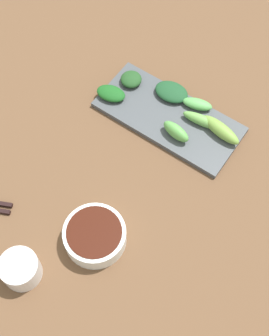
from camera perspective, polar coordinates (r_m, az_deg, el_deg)
tabletop at (r=0.97m, az=0.81°, el=-0.56°), size 2.10×2.10×0.02m
sauce_bowl at (r=0.89m, az=-4.75°, el=-8.00°), size 0.12×0.12×0.04m
serving_plate at (r=1.03m, az=4.08°, el=6.07°), size 0.14×0.31×0.01m
broccoli_leafy_0 at (r=1.06m, az=-0.40°, el=10.52°), size 0.05×0.05×0.02m
broccoli_leafy_1 at (r=1.04m, az=-2.82°, el=8.86°), size 0.05×0.07×0.02m
broccoli_stalk_2 at (r=1.03m, az=7.49°, el=7.56°), size 0.04×0.07×0.02m
broccoli_stalk_3 at (r=1.00m, az=10.22°, el=4.50°), size 0.04×0.10×0.03m
broccoli_stalk_4 at (r=0.98m, az=4.96°, el=4.36°), size 0.03×0.07×0.03m
broccoli_leafy_5 at (r=1.05m, az=4.42°, el=9.02°), size 0.06×0.08×0.02m
broccoli_stalk_6 at (r=1.01m, az=8.07°, el=5.62°), size 0.03×0.09×0.02m
tea_cup at (r=0.89m, az=-13.41°, el=-11.64°), size 0.07×0.07×0.05m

